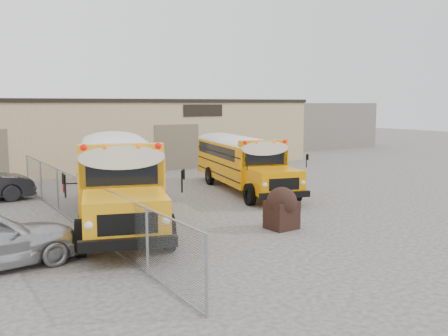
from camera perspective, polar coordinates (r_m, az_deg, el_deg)
ground at (r=18.65m, az=4.69°, el=-6.24°), size 120.00×120.00×0.00m
warehouse at (r=36.20m, az=-14.69°, el=3.98°), size 30.20×10.20×4.67m
chainlink_fence at (r=18.48m, az=-16.25°, el=-3.79°), size 0.07×18.07×1.81m
distant_building_right at (r=52.00m, az=9.99°, el=4.90°), size 10.00×8.00×4.40m
school_bus_left at (r=25.72m, az=-12.70°, el=1.53°), size 5.82×11.15×3.18m
school_bus_right at (r=30.82m, az=-1.73°, el=2.20°), size 4.41×9.69×2.75m
tarp_bundle at (r=17.68m, az=6.61°, el=-4.50°), size 1.09×1.09×1.49m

